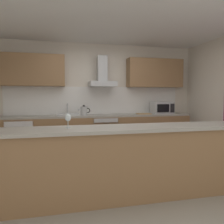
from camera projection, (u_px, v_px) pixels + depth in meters
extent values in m
cube|color=gray|center=(116.00, 177.00, 3.84)|extent=(5.98, 4.95, 0.02)
cube|color=white|center=(117.00, 16.00, 3.66)|extent=(5.98, 4.95, 0.02)
cube|color=silver|center=(96.00, 98.00, 5.72)|extent=(5.98, 0.12, 2.60)
cube|color=white|center=(96.00, 100.00, 5.66)|extent=(4.24, 0.02, 0.66)
cube|color=olive|center=(99.00, 135.00, 5.42)|extent=(4.39, 0.60, 0.86)
cube|color=#9E998E|center=(99.00, 116.00, 5.39)|extent=(4.39, 0.60, 0.04)
cube|color=olive|center=(138.00, 163.00, 3.09)|extent=(3.53, 0.52, 0.90)
cube|color=#9E998E|center=(139.00, 128.00, 3.05)|extent=(3.63, 0.64, 0.04)
cube|color=olive|center=(32.00, 70.00, 5.12)|extent=(1.40, 0.32, 0.70)
cube|color=olive|center=(155.00, 73.00, 5.80)|extent=(1.40, 0.32, 0.70)
cube|color=slate|center=(103.00, 134.00, 5.42)|extent=(0.60, 0.56, 0.80)
cube|color=black|center=(106.00, 138.00, 5.14)|extent=(0.50, 0.02, 0.48)
cube|color=#B7BABC|center=(106.00, 120.00, 5.11)|extent=(0.54, 0.02, 0.09)
cylinder|color=#B7BABC|center=(106.00, 128.00, 5.09)|extent=(0.49, 0.02, 0.02)
cube|color=white|center=(21.00, 138.00, 5.00)|extent=(0.58, 0.56, 0.85)
cube|color=silver|center=(19.00, 141.00, 4.72)|extent=(0.55, 0.02, 0.80)
cylinder|color=#B7BABC|center=(30.00, 139.00, 4.75)|extent=(0.02, 0.02, 0.38)
cube|color=#B7BABC|center=(162.00, 108.00, 5.69)|extent=(0.50, 0.36, 0.30)
cube|color=black|center=(163.00, 108.00, 5.50)|extent=(0.30, 0.02, 0.19)
cube|color=black|center=(172.00, 108.00, 5.55)|extent=(0.10, 0.01, 0.21)
cube|color=silver|center=(68.00, 115.00, 5.20)|extent=(0.50, 0.40, 0.04)
cylinder|color=#B7BABC|center=(67.00, 109.00, 5.32)|extent=(0.03, 0.03, 0.26)
cylinder|color=#B7BABC|center=(68.00, 104.00, 5.23)|extent=(0.03, 0.16, 0.03)
cylinder|color=#B7BABC|center=(84.00, 111.00, 5.24)|extent=(0.15, 0.15, 0.20)
sphere|color=black|center=(84.00, 106.00, 5.23)|extent=(0.06, 0.06, 0.06)
cone|color=#B7BABC|center=(79.00, 109.00, 5.21)|extent=(0.09, 0.04, 0.07)
torus|color=black|center=(88.00, 110.00, 5.26)|extent=(0.11, 0.02, 0.11)
cube|color=#B7BABC|center=(102.00, 84.00, 5.44)|extent=(0.62, 0.45, 0.12)
cube|color=#B7BABC|center=(102.00, 69.00, 5.46)|extent=(0.22, 0.22, 0.60)
cylinder|color=silver|center=(68.00, 128.00, 2.90)|extent=(0.07, 0.07, 0.01)
cylinder|color=silver|center=(68.00, 124.00, 2.89)|extent=(0.01, 0.01, 0.09)
ellipsoid|color=silver|center=(68.00, 118.00, 2.89)|extent=(0.08, 0.08, 0.10)
cube|color=tan|center=(144.00, 114.00, 5.59)|extent=(0.36, 0.25, 0.02)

